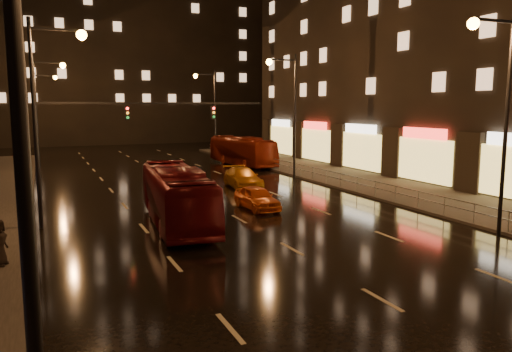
# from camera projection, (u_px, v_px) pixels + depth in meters

# --- Properties ---
(ground) EXTENTS (140.00, 140.00, 0.00)m
(ground) POSITION_uv_depth(u_px,v_px,m) (187.00, 190.00, 35.37)
(ground) COLOR black
(ground) RESTS_ON ground
(sidewalk_right) EXTENTS (7.00, 70.00, 0.15)m
(sidewalk_right) POSITION_uv_depth(u_px,v_px,m) (387.00, 187.00, 36.14)
(sidewalk_right) COLOR #38332D
(sidewalk_right) RESTS_ON ground
(building_right) EXTENTS (18.00, 50.00, 30.00)m
(building_right) POSITION_uv_depth(u_px,v_px,m) (473.00, 1.00, 43.51)
(building_right) COLOR black
(building_right) RESTS_ON ground
(building_distant) EXTENTS (44.00, 16.00, 36.00)m
(building_distant) POSITION_uv_depth(u_px,v_px,m) (123.00, 31.00, 81.65)
(building_distant) COLOR black
(building_distant) RESTS_ON ground
(traffic_signal) EXTENTS (15.31, 0.32, 6.20)m
(traffic_signal) POSITION_uv_depth(u_px,v_px,m) (111.00, 124.00, 32.71)
(traffic_signal) COLOR black
(traffic_signal) RESTS_ON ground
(streetlight_left) EXTENTS (2.64, 0.50, 10.00)m
(streetlight_left) POSITION_uv_depth(u_px,v_px,m) (84.00, 61.00, 5.52)
(streetlight_left) COLOR black
(streetlight_left) RESTS_ON ground
(streetlight_right) EXTENTS (2.64, 0.50, 10.00)m
(streetlight_right) POSITION_uv_depth(u_px,v_px,m) (497.00, 94.00, 21.63)
(streetlight_right) COLOR black
(streetlight_right) RESTS_ON ground
(railing_right) EXTENTS (0.05, 56.00, 1.00)m
(railing_right) POSITION_uv_depth(u_px,v_px,m) (326.00, 173.00, 37.45)
(railing_right) COLOR #99999E
(railing_right) RESTS_ON sidewalk_right
(bus_red) EXTENTS (3.44, 10.53, 2.88)m
(bus_red) POSITION_uv_depth(u_px,v_px,m) (177.00, 196.00, 25.10)
(bus_red) COLOR #5F0D13
(bus_red) RESTS_ON ground
(bus_curb) EXTENTS (3.38, 10.50, 2.87)m
(bus_curb) POSITION_uv_depth(u_px,v_px,m) (242.00, 151.00, 49.62)
(bus_curb) COLOR maroon
(bus_curb) RESTS_ON ground
(taxi_near) EXTENTS (1.67, 3.95, 1.33)m
(taxi_near) POSITION_uv_depth(u_px,v_px,m) (257.00, 198.00, 28.76)
(taxi_near) COLOR #DF5B15
(taxi_near) RESTS_ON ground
(taxi_far) EXTENTS (2.43, 5.09, 1.43)m
(taxi_far) POSITION_uv_depth(u_px,v_px,m) (243.00, 178.00, 36.30)
(taxi_far) COLOR #C67712
(taxi_far) RESTS_ON ground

